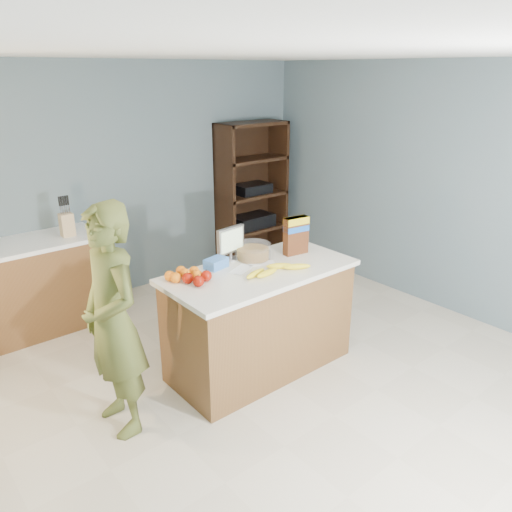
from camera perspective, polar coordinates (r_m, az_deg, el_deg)
floor at (r=4.21m, az=3.14°, el=-14.16°), size 4.50×5.00×0.02m
walls at (r=3.54m, az=3.66°, el=8.37°), size 4.52×5.02×2.51m
counter_peninsula at (r=4.19m, az=0.44°, el=-7.70°), size 1.56×0.76×0.90m
back_cabinet at (r=5.24m, az=-23.73°, el=-3.09°), size 1.24×0.62×0.90m
shelving_unit at (r=6.44m, az=-0.74°, el=6.79°), size 0.90×0.40×1.80m
person at (r=3.48m, az=-16.05°, el=-7.24°), size 0.40×0.60×1.64m
knife_block at (r=5.08m, az=-20.81°, el=3.45°), size 0.12×0.10×0.31m
envelopes at (r=4.04m, az=-0.51°, el=-1.18°), size 0.46×0.20×0.00m
bananas at (r=3.91m, az=2.20°, el=-1.58°), size 0.57×0.26×0.05m
apples at (r=3.73m, az=-6.70°, el=-2.56°), size 0.22×0.18×0.09m
oranges at (r=3.82m, az=-8.23°, el=-2.07°), size 0.27×0.23×0.08m
blue_carton at (r=4.01m, az=-4.58°, el=-0.83°), size 0.20×0.15×0.08m
salad_bowl at (r=4.19m, az=-0.35°, el=0.46°), size 0.30×0.30×0.13m
tv at (r=4.14m, az=-2.91°, el=1.67°), size 0.28×0.12×0.28m
cereal_box at (r=4.27m, az=4.60°, el=2.67°), size 0.23×0.11×0.33m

